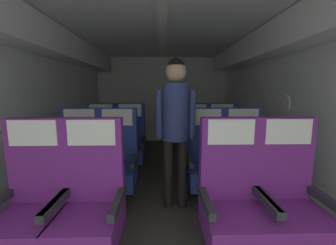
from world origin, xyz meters
TOP-DOWN VIEW (x-y plane):
  - ground at (0.00, 2.77)m, footprint 3.57×5.93m
  - fuselage_shell at (0.00, 3.03)m, footprint 3.45×5.58m
  - seat_a_left_window at (-0.99, 1.47)m, footprint 0.49×0.52m
  - seat_a_left_aisle at (-0.54, 1.47)m, footprint 0.49×0.52m
  - seat_a_right_aisle at (1.00, 1.47)m, footprint 0.49×0.52m
  - seat_a_right_window at (0.54, 1.47)m, footprint 0.49×0.52m
  - seat_b_left_window at (-1.00, 2.42)m, footprint 0.49×0.52m
  - seat_b_left_aisle at (-0.54, 2.42)m, footprint 0.49×0.52m
  - seat_b_right_aisle at (1.00, 2.41)m, footprint 0.49×0.52m
  - seat_b_right_window at (0.54, 2.42)m, footprint 0.49×0.52m
  - seat_c_left_window at (-1.00, 3.33)m, footprint 0.49×0.52m
  - seat_c_left_aisle at (-0.53, 3.34)m, footprint 0.49×0.52m
  - seat_c_right_aisle at (0.99, 3.34)m, footprint 0.49×0.52m
  - seat_c_right_window at (0.54, 3.33)m, footprint 0.49×0.52m
  - flight_attendant at (0.15, 2.24)m, footprint 0.43×0.28m

SIDE VIEW (x-z plane):
  - ground at x=0.00m, z-range -0.02..0.00m
  - seat_a_left_window at x=-0.99m, z-range -0.09..1.01m
  - seat_a_left_aisle at x=-0.54m, z-range -0.09..1.01m
  - seat_a_right_aisle at x=1.00m, z-range -0.09..1.01m
  - seat_a_right_window at x=0.54m, z-range -0.09..1.01m
  - seat_b_left_window at x=-1.00m, z-range -0.09..1.01m
  - seat_b_left_aisle at x=-0.54m, z-range -0.09..1.01m
  - seat_b_right_aisle at x=1.00m, z-range -0.09..1.01m
  - seat_b_right_window at x=0.54m, z-range -0.09..1.01m
  - seat_c_left_window at x=-1.00m, z-range -0.09..1.01m
  - seat_c_left_aisle at x=-0.53m, z-range -0.09..1.01m
  - seat_c_right_aisle at x=0.99m, z-range -0.09..1.01m
  - seat_c_right_window at x=0.54m, z-range -0.09..1.01m
  - flight_attendant at x=0.15m, z-range 0.20..1.86m
  - fuselage_shell at x=0.00m, z-range 0.48..2.70m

